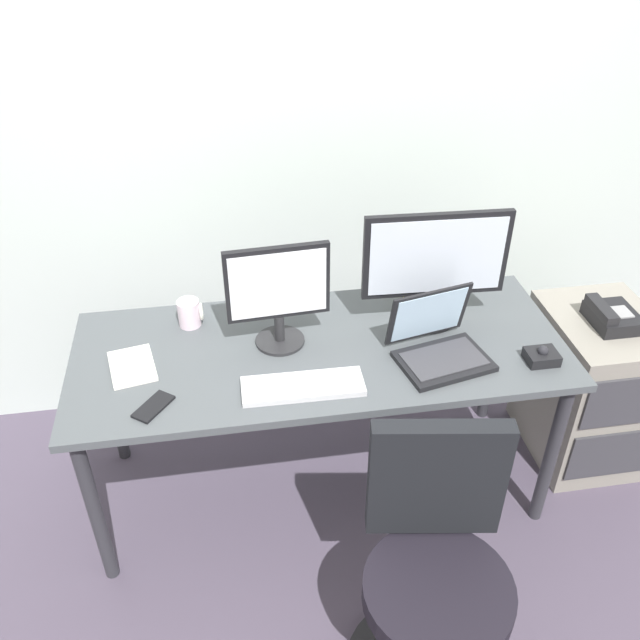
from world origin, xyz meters
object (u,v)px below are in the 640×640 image
Objects in this scene: monitor_side at (278,292)px; trackball_mouse at (542,356)px; file_cabinet at (589,387)px; laptop at (438,344)px; banana at (408,295)px; desk_phone at (612,316)px; cell_phone at (153,407)px; coffee_mug at (190,313)px; monitor_main at (436,261)px; keyboard at (303,386)px; paper_notepad at (132,366)px; office_chair at (434,582)px.

trackball_mouse is at bearing -16.12° from monitor_side.
laptop is (-0.76, -0.16, 0.44)m from file_cabinet.
banana is (-0.77, 0.21, 0.41)m from file_cabinet.
monitor_side is 3.59× the size of trackball_mouse.
monitor_side is 0.95m from trackball_mouse.
banana is (-0.00, 0.37, -0.03)m from laptop.
desk_phone is 1.41× the size of cell_phone.
monitor_side reaches higher than laptop.
coffee_mug is 0.86m from banana.
cell_phone is (-0.12, -0.45, -0.05)m from coffee_mug.
file_cabinet is at bearing 12.05° from laptop.
monitor_main reaches higher than trackball_mouse.
keyboard is at bearing -168.76° from desk_phone.
desk_phone reaches higher than cell_phone.
trackball_mouse is at bearing -149.64° from desk_phone.
laptop reaches higher than coffee_mug.
coffee_mug is at bearing 152.74° from monitor_side.
file_cabinet is at bearing 46.69° from cell_phone.
keyboard is (-1.26, -0.27, 0.40)m from file_cabinet.
desk_phone is 0.37× the size of monitor_main.
keyboard is 0.61m from paper_notepad.
monitor_side is 0.59m from laptop.
cell_phone is (0.08, -0.22, -0.00)m from paper_notepad.
desk_phone is at bearing -5.25° from monitor_main.
desk_phone is 1.32m from monitor_side.
file_cabinet is at bearing 41.41° from office_chair.
paper_notepad is 1.09× the size of banana.
trackball_mouse reaches higher than paper_notepad.
desk_phone is 1.05× the size of banana.
office_chair reaches higher than desk_phone.
paper_notepad is (-0.53, -0.06, -0.21)m from monitor_side.
desk_phone is at bearing 10.98° from laptop.
office_chair is 2.34× the size of monitor_side.
file_cabinet is 6.20× the size of trackball_mouse.
trackball_mouse is 0.58× the size of banana.
monitor_main is 2.81× the size of banana.
coffee_mug is at bearing 130.02° from keyboard.
monitor_main reaches higher than paper_notepad.
desk_phone is 1.63m from coffee_mug.
office_chair is (-0.95, -0.84, 0.08)m from file_cabinet.
paper_notepad is (-1.10, -0.11, -0.26)m from monitor_main.
file_cabinet is at bearing -6.04° from coffee_mug.
file_cabinet is 0.64m from trackball_mouse.
file_cabinet is 3.59× the size of banana.
coffee_mug is at bearing 123.81° from office_chair.
cell_phone is at bearing 145.07° from office_chair.
paper_notepad is at bearing -178.19° from file_cabinet.
coffee_mug is at bearing -177.37° from banana.
monitor_side is at bearing 112.83° from office_chair.
monitor_side reaches higher than paper_notepad.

